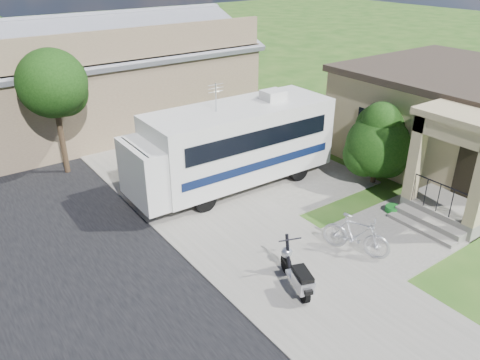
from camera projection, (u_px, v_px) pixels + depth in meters
ground at (307, 249)px, 13.01m from camera, size 120.00×120.00×0.00m
sidewalk_slab at (127, 147)px, 19.76m from camera, size 4.00×80.00×0.06m
driveway_slab at (252, 178)px, 17.07m from camera, size 7.00×6.00×0.05m
walk_slab at (405, 230)px, 13.85m from camera, size 4.00×3.00×0.05m
house at (454, 116)px, 17.94m from camera, size 9.47×7.80×3.54m
warehouse at (108, 79)px, 22.32m from camera, size 12.50×8.40×5.04m
street_tree_a at (55, 86)px, 16.24m from camera, size 2.44×2.40×4.58m
motorhome at (233, 143)px, 15.87m from camera, size 7.30×2.46×3.73m
shrub at (378, 142)px, 16.16m from camera, size 2.43×2.32×2.98m
scooter at (297, 274)px, 11.21m from camera, size 0.86×1.63×1.11m
bicycle at (356, 237)px, 12.56m from camera, size 1.24×1.93×1.13m
garden_hose at (392, 210)px, 14.78m from camera, size 0.46×0.46×0.21m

